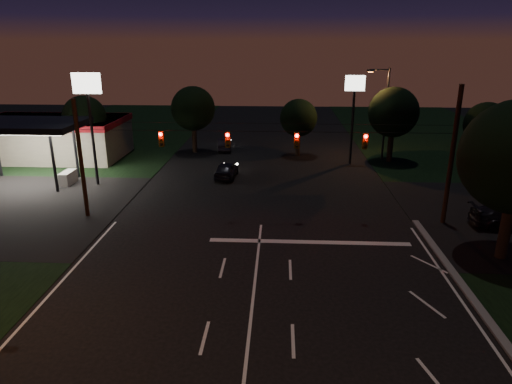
{
  "coord_description": "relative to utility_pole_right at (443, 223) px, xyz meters",
  "views": [
    {
      "loc": [
        1.13,
        -13.59,
        11.53
      ],
      "look_at": [
        -0.22,
        11.84,
        3.0
      ],
      "focal_mm": 32.0,
      "sensor_mm": 36.0,
      "label": 1
    }
  ],
  "objects": [
    {
      "name": "pole_sign_left_near",
      "position": [
        -26.0,
        7.0,
        6.98
      ],
      "size": [
        2.2,
        0.3,
        9.1
      ],
      "color": "black",
      "rests_on": "ground"
    },
    {
      "name": "tree_far_b",
      "position": [
        -19.98,
        19.13,
        4.61
      ],
      "size": [
        4.6,
        4.6,
        6.98
      ],
      "color": "black",
      "rests_on": "ground"
    },
    {
      "name": "car_oncoming_a",
      "position": [
        -15.5,
        9.66,
        0.7
      ],
      "size": [
        1.96,
        4.22,
        1.4
      ],
      "primitive_type": "imported",
      "rotation": [
        0.0,
        0.0,
        3.07
      ],
      "color": "black",
      "rests_on": "ground"
    },
    {
      "name": "ground",
      "position": [
        -12.0,
        -15.0,
        0.0
      ],
      "size": [
        140.0,
        140.0,
        0.0
      ],
      "primitive_type": "plane",
      "color": "black",
      "rests_on": "ground"
    },
    {
      "name": "signal_span",
      "position": [
        -12.0,
        -0.04,
        5.5
      ],
      "size": [
        24.0,
        0.4,
        1.56
      ],
      "color": "black",
      "rests_on": "ground"
    },
    {
      "name": "utility_pole_right",
      "position": [
        0.0,
        0.0,
        0.0
      ],
      "size": [
        0.3,
        0.3,
        9.0
      ],
      "primitive_type": "cylinder",
      "color": "black",
      "rests_on": "ground"
    },
    {
      "name": "car_oncoming_b",
      "position": [
        -16.91,
        20.15,
        0.65
      ],
      "size": [
        1.76,
        4.04,
        1.29
      ],
      "primitive_type": "imported",
      "rotation": [
        0.0,
        0.0,
        3.24
      ],
      "color": "black",
      "rests_on": "ground"
    },
    {
      "name": "street_light_right_far",
      "position": [
        -0.76,
        17.0,
        5.24
      ],
      "size": [
        2.2,
        0.35,
        9.0
      ],
      "color": "black",
      "rests_on": "ground"
    },
    {
      "name": "tree_far_e",
      "position": [
        8.02,
        14.11,
        4.11
      ],
      "size": [
        4.0,
        4.0,
        6.18
      ],
      "color": "black",
      "rests_on": "ground"
    },
    {
      "name": "utility_pole_left",
      "position": [
        -24.0,
        0.0,
        0.0
      ],
      "size": [
        0.28,
        0.28,
        8.0
      ],
      "primitive_type": "cylinder",
      "color": "black",
      "rests_on": "ground"
    },
    {
      "name": "stop_bar",
      "position": [
        -9.0,
        -3.5,
        0.01
      ],
      "size": [
        12.0,
        0.5,
        0.01
      ],
      "primitive_type": "cube",
      "color": "silver",
      "rests_on": "ground"
    },
    {
      "name": "tree_far_d",
      "position": [
        0.02,
        16.13,
        4.83
      ],
      "size": [
        4.8,
        4.8,
        7.3
      ],
      "color": "black",
      "rests_on": "ground"
    },
    {
      "name": "tree_far_a",
      "position": [
        -29.98,
        15.12,
        4.26
      ],
      "size": [
        4.2,
        4.2,
        6.42
      ],
      "color": "black",
      "rests_on": "ground"
    },
    {
      "name": "tree_far_c",
      "position": [
        -8.98,
        18.1,
        3.9
      ],
      "size": [
        3.8,
        3.8,
        5.86
      ],
      "color": "black",
      "rests_on": "ground"
    },
    {
      "name": "gas_station",
      "position": [
        -33.86,
        15.39,
        2.38
      ],
      "size": [
        14.2,
        16.1,
        5.25
      ],
      "color": "gray",
      "rests_on": "ground"
    },
    {
      "name": "pole_sign_right",
      "position": [
        -4.0,
        15.0,
        6.24
      ],
      "size": [
        1.8,
        0.3,
        8.4
      ],
      "color": "black",
      "rests_on": "ground"
    }
  ]
}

